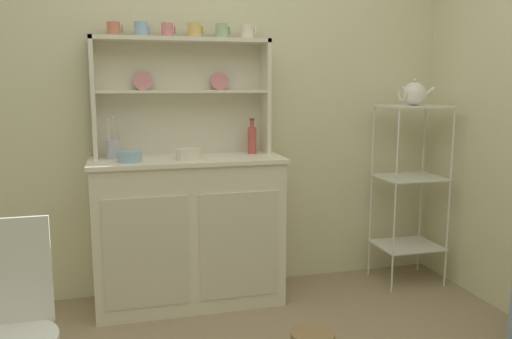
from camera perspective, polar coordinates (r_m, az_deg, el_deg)
wall_back at (r=3.31m, az=-5.76°, el=8.21°), size 3.84×0.05×2.50m
hutch_cabinet at (r=3.15m, az=-7.39°, el=-6.53°), size 1.12×0.45×0.89m
hutch_shelf_unit at (r=3.19m, az=-8.11°, el=8.90°), size 1.05×0.18×0.69m
bakers_rack at (r=3.55m, az=16.54°, el=-0.68°), size 0.41×0.34×1.18m
wire_chair at (r=2.07m, az=-25.82°, el=-14.33°), size 0.36×0.36×0.85m
cup_terracotta_0 at (r=3.14m, az=-15.31°, el=14.63°), size 0.09×0.07×0.08m
cup_sky_1 at (r=3.15m, az=-12.45°, el=14.79°), size 0.09×0.08×0.08m
cup_rose_2 at (r=3.16m, az=-9.66°, el=14.83°), size 0.08×0.07×0.08m
cup_gold_3 at (r=3.18m, az=-6.73°, el=14.92°), size 0.09×0.08×0.09m
cup_sage_4 at (r=3.20m, az=-3.75°, el=14.91°), size 0.09×0.08×0.09m
cup_cream_5 at (r=3.24m, az=-0.95°, el=14.85°), size 0.09×0.08×0.08m
bowl_mixing_large at (r=2.96m, az=-13.67°, el=1.41°), size 0.13×0.13×0.06m
bowl_floral_medium at (r=2.98m, az=-7.38°, el=1.68°), size 0.15×0.15×0.06m
jam_bottle at (r=3.21m, az=-0.44°, el=3.33°), size 0.05×0.05×0.22m
utensil_jar at (r=3.10m, az=-15.37°, el=2.22°), size 0.08×0.08×0.24m
porcelain_teapot at (r=3.50m, az=16.93°, el=7.96°), size 0.24×0.15×0.17m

